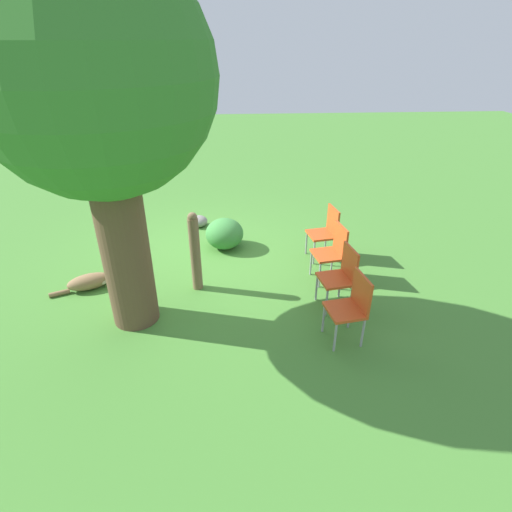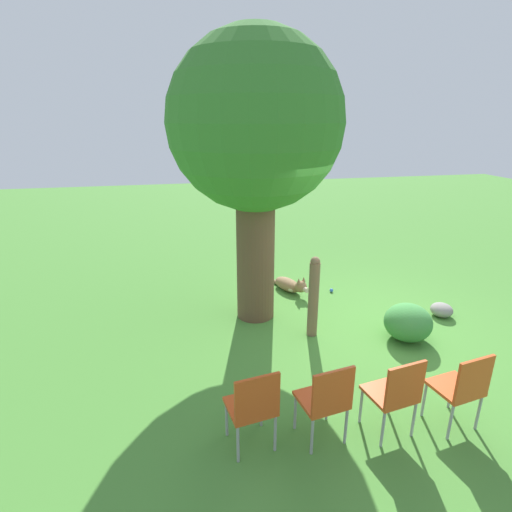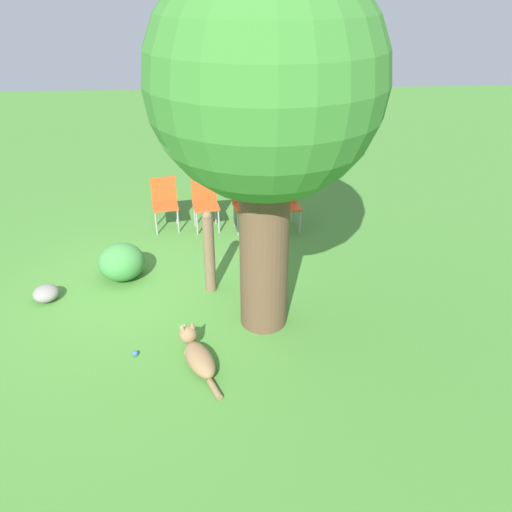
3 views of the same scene
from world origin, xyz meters
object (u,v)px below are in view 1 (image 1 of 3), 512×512
at_px(red_chair_1, 333,249).
at_px(red_chair_2, 341,274).
at_px(oak_tree, 96,86).
at_px(dog, 95,279).
at_px(fence_post, 195,251).
at_px(red_chair_0, 326,230).
at_px(tennis_ball, 119,260).
at_px(red_chair_3, 352,304).

height_order(red_chair_1, red_chair_2, same).
distance_m(oak_tree, dog, 3.03).
distance_m(dog, red_chair_2, 3.69).
bearing_deg(fence_post, red_chair_0, -158.74).
distance_m(red_chair_2, tennis_ball, 3.75).
xyz_separation_m(dog, red_chair_3, (-3.54, 1.43, 0.39)).
relative_size(fence_post, red_chair_0, 1.37).
distance_m(oak_tree, red_chair_3, 3.72).
bearing_deg(oak_tree, red_chair_3, 167.73).
bearing_deg(red_chair_0, red_chair_1, 76.42).
xyz_separation_m(oak_tree, red_chair_3, (-2.76, 0.60, -2.41)).
relative_size(red_chair_0, red_chair_1, 1.00).
height_order(oak_tree, red_chair_3, oak_tree).
xyz_separation_m(oak_tree, red_chair_2, (-2.81, -0.11, -2.41)).
xyz_separation_m(fence_post, red_chair_3, (-1.98, 1.30, -0.10)).
relative_size(oak_tree, red_chair_0, 4.72).
distance_m(dog, red_chair_3, 3.84).
xyz_separation_m(red_chair_0, red_chair_1, (0.05, 0.71, 0.00)).
relative_size(dog, red_chair_2, 1.18).
xyz_separation_m(red_chair_0, tennis_ball, (3.52, -0.05, -0.49)).
height_order(red_chair_2, tennis_ball, red_chair_2).
bearing_deg(tennis_ball, red_chair_2, 156.72).
distance_m(fence_post, red_chair_2, 2.12).
bearing_deg(oak_tree, red_chair_0, -152.33).
relative_size(oak_tree, red_chair_2, 4.72).
bearing_deg(red_chair_1, fence_post, -5.98).
height_order(red_chair_0, red_chair_1, same).
height_order(oak_tree, dog, oak_tree).
bearing_deg(dog, tennis_ball, 53.79).
distance_m(red_chair_1, tennis_ball, 3.59).
distance_m(dog, fence_post, 1.65).
relative_size(red_chair_0, red_chair_2, 1.00).
xyz_separation_m(red_chair_1, red_chair_3, (0.11, 1.42, 0.00)).
bearing_deg(red_chair_3, tennis_ball, -42.24).
height_order(oak_tree, red_chair_2, oak_tree).
bearing_deg(tennis_ball, red_chair_3, 147.04).
relative_size(red_chair_1, red_chair_2, 1.00).
distance_m(fence_post, red_chair_0, 2.29).
xyz_separation_m(oak_tree, red_chair_1, (-2.87, -0.82, -2.41)).
bearing_deg(red_chair_2, oak_tree, -7.03).
bearing_deg(red_chair_3, red_chair_0, -103.58).
relative_size(fence_post, red_chair_2, 1.37).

